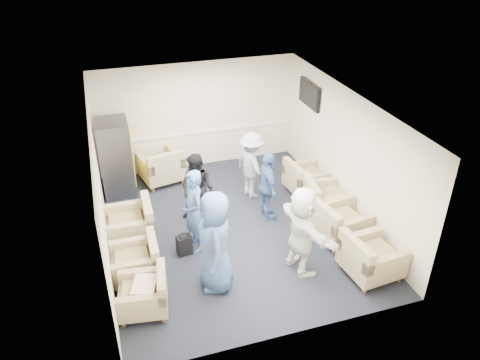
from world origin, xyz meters
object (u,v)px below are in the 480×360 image
object	(u,v)px
vending_machine	(116,158)
armchair_left_mid	(139,262)
armchair_right_midfar	(324,200)
person_back_left	(198,189)
armchair_corner	(162,168)
person_front_left	(215,242)
person_mid_right	(268,187)
armchair_right_midnear	(337,224)
person_back_right	(252,165)
person_front_right	(302,231)
armchair_left_near	(146,295)
armchair_left_far	(133,225)
armchair_right_far	(304,180)
person_mid_left	(194,212)
armchair_right_near	(369,259)

from	to	relation	value
vending_machine	armchair_left_mid	bearing A→B (deg)	-88.61
armchair_right_midfar	person_back_left	distance (m)	2.73
armchair_corner	person_front_left	distance (m)	3.98
armchair_right_midfar	person_mid_right	world-z (taller)	person_mid_right
armchair_right_midnear	person_back_right	size ratio (longest dim) A/B	0.66
person_back_right	person_front_right	size ratio (longest dim) A/B	0.91
armchair_left_near	armchair_corner	bearing A→B (deg)	175.67
armchair_left_far	person_back_right	distance (m)	2.98
vending_machine	person_front_left	world-z (taller)	person_front_left
armchair_corner	vending_machine	size ratio (longest dim) A/B	0.64
armchair_right_far	person_back_left	distance (m)	2.67
armchair_right_far	person_mid_right	world-z (taller)	person_mid_right
armchair_right_midfar	armchair_left_far	bearing A→B (deg)	93.80
person_mid_left	armchair_left_near	bearing A→B (deg)	-47.60
armchair_right_midnear	person_mid_right	world-z (taller)	person_mid_right
person_mid_left	person_front_right	size ratio (longest dim) A/B	0.98
armchair_corner	person_back_right	world-z (taller)	person_back_right
armchair_right_midnear	vending_machine	distance (m)	5.13
armchair_right_near	person_mid_right	bearing A→B (deg)	19.77
armchair_left_far	armchair_right_midnear	xyz separation A→B (m)	(3.87, -1.17, 0.00)
armchair_left_far	armchair_right_far	distance (m)	4.06
armchair_right_midnear	vending_machine	size ratio (longest dim) A/B	0.58
armchair_left_mid	person_mid_right	world-z (taller)	person_mid_right
person_front_left	armchair_right_near	bearing A→B (deg)	85.21
armchair_left_far	person_back_left	bearing A→B (deg)	102.67
armchair_right_near	person_mid_left	bearing A→B (deg)	52.95
armchair_left_mid	person_front_left	distance (m)	1.54
person_front_left	person_mid_left	distance (m)	1.15
armchair_left_near	armchair_right_far	bearing A→B (deg)	132.04
vending_machine	person_mid_left	world-z (taller)	vending_machine
armchair_right_midnear	person_mid_right	bearing A→B (deg)	33.78
armchair_left_mid	person_back_right	distance (m)	3.51
armchair_right_midnear	armchair_right_far	bearing A→B (deg)	-12.75
armchair_corner	person_front_right	xyz separation A→B (m)	(1.87, -3.97, 0.48)
armchair_right_midfar	person_mid_left	world-z (taller)	person_mid_left
armchair_right_midfar	person_mid_right	bearing A→B (deg)	85.47
armchair_right_midnear	armchair_right_far	xyz separation A→B (m)	(0.13, 1.86, -0.02)
person_mid_right	armchair_left_near	bearing A→B (deg)	126.22
armchair_right_midnear	person_mid_right	distance (m)	1.61
person_back_left	person_mid_left	bearing A→B (deg)	-66.38
person_front_right	armchair_right_midfar	bearing A→B (deg)	-48.57
armchair_right_near	armchair_right_far	world-z (taller)	armchair_right_near
person_front_right	person_mid_right	bearing A→B (deg)	-9.74
armchair_corner	vending_machine	xyz separation A→B (m)	(-1.04, -0.15, 0.51)
armchair_left_near	person_back_right	size ratio (longest dim) A/B	0.57
person_mid_left	person_back_left	distance (m)	0.94
person_back_left	person_front_right	xyz separation A→B (m)	(1.41, -2.08, 0.08)
armchair_right_far	person_back_left	size ratio (longest dim) A/B	0.60
armchair_left_mid	person_mid_right	distance (m)	3.07
armchair_left_far	person_front_left	size ratio (longest dim) A/B	0.49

